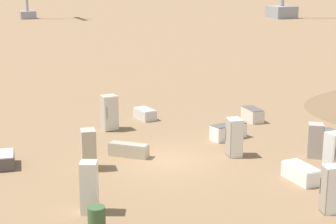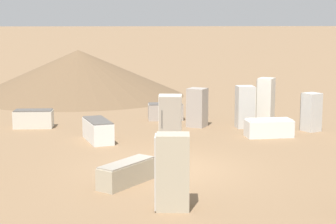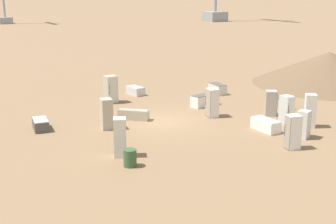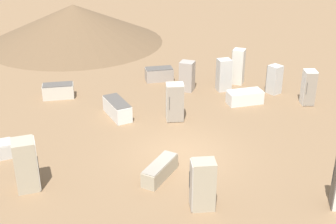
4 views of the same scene
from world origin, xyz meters
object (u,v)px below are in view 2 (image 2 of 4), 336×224
(discarded_fridge_1, at_px, (311,112))
(discarded_fridge_7, at_px, (165,112))
(discarded_fridge_13, at_px, (269,128))
(discarded_fridge_14, at_px, (266,101))
(discarded_fridge_10, at_px, (33,119))
(discarded_fridge_4, at_px, (127,173))
(discarded_fridge_9, at_px, (197,107))
(discarded_fridge_12, at_px, (172,172))
(discarded_fridge_6, at_px, (245,107))
(discarded_fridge_5, at_px, (98,130))
(discarded_fridge_0, at_px, (170,120))

(discarded_fridge_1, bearing_deg, discarded_fridge_7, 125.33)
(discarded_fridge_13, xyz_separation_m, discarded_fridge_14, (0.67, 2.66, 0.64))
(discarded_fridge_1, bearing_deg, discarded_fridge_10, 145.68)
(discarded_fridge_4, bearing_deg, discarded_fridge_9, 108.81)
(discarded_fridge_4, relative_size, discarded_fridge_12, 1.00)
(discarded_fridge_4, bearing_deg, discarded_fridge_14, 94.16)
(discarded_fridge_4, height_order, discarded_fridge_6, discarded_fridge_6)
(discarded_fridge_13, bearing_deg, discarded_fridge_5, 88.33)
(discarded_fridge_10, bearing_deg, discarded_fridge_5, 45.20)
(discarded_fridge_4, height_order, discarded_fridge_9, discarded_fridge_9)
(discarded_fridge_4, bearing_deg, discarded_fridge_5, 139.07)
(discarded_fridge_10, bearing_deg, discarded_fridge_0, 55.72)
(discarded_fridge_1, bearing_deg, discarded_fridge_9, 137.53)
(discarded_fridge_6, height_order, discarded_fridge_9, discarded_fridge_6)
(discarded_fridge_1, distance_m, discarded_fridge_10, 11.11)
(discarded_fridge_7, relative_size, discarded_fridge_13, 0.88)
(discarded_fridge_9, xyz_separation_m, discarded_fridge_12, (-2.40, -10.01, 0.09))
(discarded_fridge_1, bearing_deg, discarded_fridge_12, -151.45)
(discarded_fridge_4, xyz_separation_m, discarded_fridge_13, (5.62, 5.54, 0.03))
(discarded_fridge_14, bearing_deg, discarded_fridge_4, 177.75)
(discarded_fridge_5, relative_size, discarded_fridge_7, 1.32)
(discarded_fridge_4, xyz_separation_m, discarded_fridge_5, (-0.73, 5.59, 0.08))
(discarded_fridge_7, xyz_separation_m, discarded_fridge_14, (4.06, -1.48, 0.61))
(discarded_fridge_1, bearing_deg, discarded_fridge_6, 133.62)
(discarded_fridge_10, relative_size, discarded_fridge_12, 0.90)
(discarded_fridge_7, height_order, discarded_fridge_14, discarded_fridge_14)
(discarded_fridge_7, distance_m, discarded_fridge_9, 2.13)
(discarded_fridge_9, relative_size, discarded_fridge_10, 1.00)
(discarded_fridge_7, height_order, discarded_fridge_12, discarded_fridge_12)
(discarded_fridge_0, distance_m, discarded_fridge_9, 3.71)
(discarded_fridge_1, relative_size, discarded_fridge_5, 0.74)
(discarded_fridge_10, bearing_deg, discarded_fridge_7, 105.66)
(discarded_fridge_0, height_order, discarded_fridge_14, discarded_fridge_14)
(discarded_fridge_14, bearing_deg, discarded_fridge_12, -172.23)
(discarded_fridge_0, distance_m, discarded_fridge_7, 5.19)
(discarded_fridge_12, relative_size, discarded_fridge_14, 0.91)
(discarded_fridge_0, xyz_separation_m, discarded_fridge_4, (-1.76, -4.54, -0.58))
(discarded_fridge_6, relative_size, discarded_fridge_9, 1.08)
(discarded_fridge_5, relative_size, discarded_fridge_13, 1.16)
(discarded_fridge_13, bearing_deg, discarded_fridge_12, 147.25)
(discarded_fridge_0, xyz_separation_m, discarded_fridge_7, (0.47, 5.14, -0.52))
(discarded_fridge_0, xyz_separation_m, discarded_fridge_14, (4.52, 3.67, 0.08))
(discarded_fridge_0, xyz_separation_m, discarded_fridge_10, (-5.07, 3.98, -0.52))
(discarded_fridge_5, xyz_separation_m, discarded_fridge_7, (2.96, 4.09, -0.03))
(discarded_fridge_4, height_order, discarded_fridge_5, discarded_fridge_5)
(discarded_fridge_4, distance_m, discarded_fridge_12, 2.38)
(discarded_fridge_1, distance_m, discarded_fridge_14, 2.21)
(discarded_fridge_0, distance_m, discarded_fridge_5, 2.75)
(discarded_fridge_6, bearing_deg, discarded_fridge_0, -50.93)
(discarded_fridge_1, height_order, discarded_fridge_13, discarded_fridge_1)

